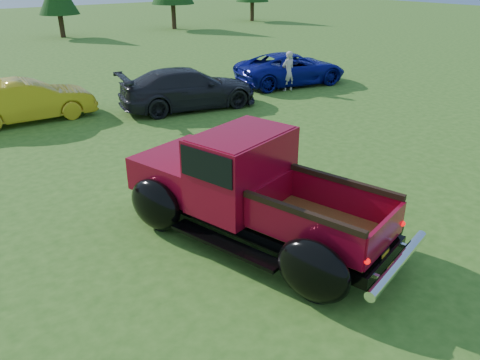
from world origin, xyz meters
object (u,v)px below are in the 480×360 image
at_px(show_car_yellow, 28,101).
at_px(spectator, 288,71).
at_px(show_car_grey, 189,88).
at_px(show_car_blue, 291,69).
at_px(pickup_truck, 242,186).

bearing_deg(show_car_yellow, spectator, -98.60).
xyz_separation_m(show_car_grey, show_car_blue, (5.53, 0.57, -0.04)).
bearing_deg(pickup_truck, show_car_yellow, 82.73).
height_order(pickup_truck, show_car_grey, pickup_truck).
xyz_separation_m(show_car_grey, spectator, (4.64, -0.21, 0.09)).
xyz_separation_m(show_car_blue, spectator, (-0.89, -0.78, 0.13)).
height_order(show_car_blue, spectator, spectator).
height_order(pickup_truck, show_car_blue, pickup_truck).
distance_m(show_car_grey, show_car_blue, 5.56).
bearing_deg(spectator, show_car_grey, 0.71).
relative_size(pickup_truck, spectator, 3.57).
height_order(pickup_truck, show_car_yellow, pickup_truck).
relative_size(pickup_truck, show_car_yellow, 1.37).
relative_size(show_car_grey, show_car_blue, 1.02).
bearing_deg(show_car_yellow, pickup_truck, -169.08).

